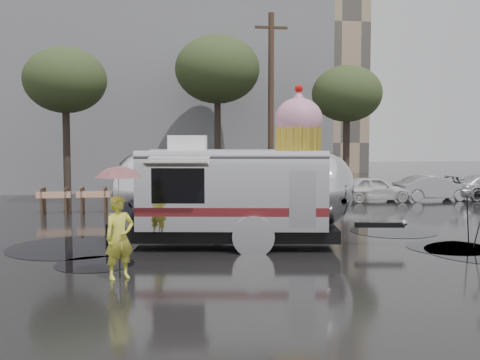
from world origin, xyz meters
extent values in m
plane|color=black|center=(0.00, 0.00, 0.00)|extent=(120.00, 120.00, 0.00)
cylinder|color=black|center=(4.54, 0.81, 0.01)|extent=(2.24, 2.24, 0.01)
cylinder|color=black|center=(-5.34, 2.46, 0.01)|extent=(3.49, 3.49, 0.01)
cylinder|color=black|center=(-4.59, 0.24, 0.01)|extent=(1.82, 1.82, 0.01)
cylinder|color=black|center=(4.23, 3.63, 0.01)|extent=(2.69, 2.69, 0.01)
cylinder|color=black|center=(1.09, 4.29, 0.01)|extent=(2.96, 2.96, 0.01)
cube|color=slate|center=(-4.00, 24.00, 6.50)|extent=(22.00, 12.00, 13.00)
cylinder|color=#473323|center=(2.50, 14.00, 4.50)|extent=(0.28, 0.28, 9.00)
cube|color=#473323|center=(2.50, 14.00, 8.30)|extent=(1.60, 0.12, 0.12)
cylinder|color=#382D26|center=(-7.00, 13.00, 2.93)|extent=(0.32, 0.32, 5.85)
ellipsoid|color=#2A3A1B|center=(-7.00, 13.00, 5.52)|extent=(3.64, 3.64, 2.86)
cylinder|color=#382D26|center=(0.00, 15.00, 3.38)|extent=(0.32, 0.32, 6.75)
ellipsoid|color=#2A3A1B|center=(0.00, 15.00, 6.38)|extent=(4.20, 4.20, 3.30)
cylinder|color=#382D26|center=(6.00, 13.00, 2.70)|extent=(0.32, 0.32, 5.40)
ellipsoid|color=#2A3A1B|center=(6.00, 13.00, 5.10)|extent=(3.36, 3.36, 2.64)
cube|color=#473323|center=(-7.50, 10.00, 0.50)|extent=(0.08, 0.80, 1.00)
cube|color=#473323|center=(-6.60, 10.00, 0.50)|extent=(0.08, 0.80, 1.00)
cube|color=#E5590C|center=(-7.05, 9.62, 0.75)|extent=(1.30, 0.04, 0.25)
cube|color=#473323|center=(-6.00, 10.00, 0.50)|extent=(0.08, 0.80, 1.00)
cube|color=#473323|center=(-5.10, 10.00, 0.50)|extent=(0.08, 0.80, 1.00)
cube|color=#E5590C|center=(-5.55, 9.62, 0.75)|extent=(1.30, 0.04, 0.25)
cube|color=#473323|center=(-4.50, 10.00, 0.50)|extent=(0.08, 0.80, 1.00)
cube|color=#473323|center=(-3.60, 10.00, 0.50)|extent=(0.08, 0.80, 1.00)
cube|color=#E5590C|center=(-4.05, 9.62, 0.75)|extent=(1.30, 0.04, 0.25)
imported|color=silver|center=(7.00, 12.00, 0.70)|extent=(4.00, 1.80, 1.40)
imported|color=#B2B2B7|center=(10.00, 12.00, 0.70)|extent=(4.00, 1.80, 1.40)
cube|color=silver|center=(-1.08, 2.17, 1.56)|extent=(5.26, 3.36, 2.00)
ellipsoid|color=silver|center=(1.33, 1.75, 1.56)|extent=(2.08, 2.80, 2.00)
ellipsoid|color=silver|center=(-3.49, 2.58, 1.56)|extent=(2.08, 2.80, 2.00)
cube|color=black|center=(-1.08, 2.17, 0.39)|extent=(5.86, 3.14, 0.33)
cylinder|color=black|center=(-0.73, 0.94, 0.39)|extent=(0.81, 0.37, 0.78)
cylinder|color=black|center=(-0.34, 3.20, 0.39)|extent=(0.81, 0.37, 0.78)
cylinder|color=silver|center=(-0.76, 0.79, 0.44)|extent=(1.07, 0.29, 1.07)
cube|color=black|center=(2.86, 1.48, 0.56)|extent=(1.34, 0.36, 0.13)
sphere|color=silver|center=(3.52, 1.37, 0.61)|extent=(0.21, 0.21, 0.18)
cylinder|color=black|center=(-4.48, 2.75, 0.28)|extent=(0.13, 0.13, 0.56)
cube|color=maroon|center=(-1.30, 0.91, 1.06)|extent=(4.82, 0.87, 0.22)
cube|color=maroon|center=(-0.87, 3.42, 1.06)|extent=(4.82, 0.87, 0.22)
cube|color=black|center=(-2.62, 1.12, 1.72)|extent=(1.32, 0.26, 0.89)
cube|color=#ABA89F|center=(-2.67, 0.86, 2.28)|extent=(1.63, 0.81, 0.16)
cube|color=silver|center=(0.45, 0.59, 1.39)|extent=(0.66, 0.14, 1.45)
cube|color=white|center=(-2.29, 2.37, 2.78)|extent=(1.11, 0.88, 0.42)
cylinder|color=gold|center=(0.67, 1.86, 2.89)|extent=(1.34, 1.34, 0.67)
ellipsoid|color=pink|center=(0.67, 1.86, 3.42)|extent=(1.49, 1.49, 1.16)
cone|color=pink|center=(0.67, 1.86, 4.00)|extent=(0.64, 0.64, 0.44)
sphere|color=red|center=(0.67, 1.86, 4.25)|extent=(0.26, 0.26, 0.22)
imported|color=yellow|center=(-3.93, -1.22, 0.86)|extent=(0.74, 0.65, 1.72)
imported|color=#CF8087|center=(-3.93, -1.22, 1.96)|extent=(1.19, 1.19, 0.81)
cylinder|color=black|center=(-3.93, -1.22, 0.83)|extent=(0.02, 0.02, 1.65)
cylinder|color=black|center=(5.20, 1.05, 0.68)|extent=(0.24, 0.23, 1.39)
cylinder|color=black|center=(5.30, 0.64, 0.68)|extent=(0.31, 0.11, 1.39)
cube|color=black|center=(5.37, 0.87, 1.39)|extent=(0.14, 0.12, 0.10)
camera|label=1|loc=(-3.25, -12.89, 2.84)|focal=42.00mm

